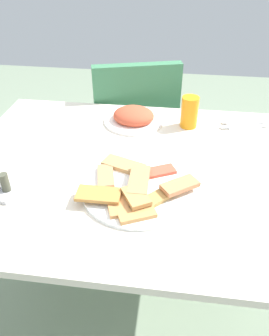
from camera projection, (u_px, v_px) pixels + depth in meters
The scene contains 10 objects.
ground_plane at pixel (133, 302), 1.58m from camera, with size 6.00×6.00×0.00m, color gray.
dining_table at pixel (133, 185), 1.18m from camera, with size 1.18×0.91×0.77m.
dining_chair at pixel (134, 132), 1.80m from camera, with size 0.52×0.52×0.92m.
pide_platter at pixel (136, 188), 1.01m from camera, with size 0.35×0.33×0.04m.
salad_plate_greens at pixel (134, 117), 1.37m from camera, with size 0.24×0.24×0.07m.
soda_can at pixel (189, 112), 1.32m from camera, with size 0.07×0.07×0.12m, color orange.
paper_napkin at pixel (243, 125), 1.35m from camera, with size 0.13×0.13×0.00m, color white.
fork at pixel (244, 127), 1.34m from camera, with size 0.19×0.02×0.01m, color silver.
spoon at pixel (243, 122), 1.37m from camera, with size 0.17×0.02×0.01m, color silver.
condiment_caddy at pixel (1, 187), 1.01m from camera, with size 0.11×0.11×0.07m.
Camera 1 is at (0.13, -0.91, 1.42)m, focal length 36.61 mm.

